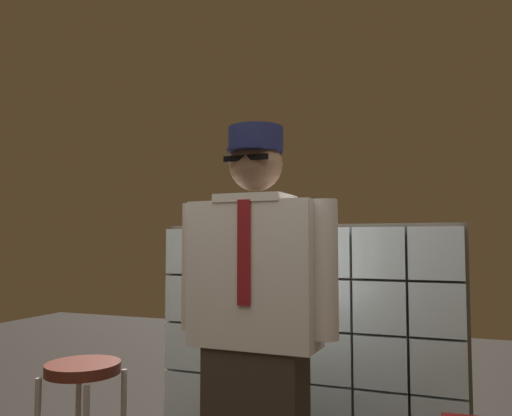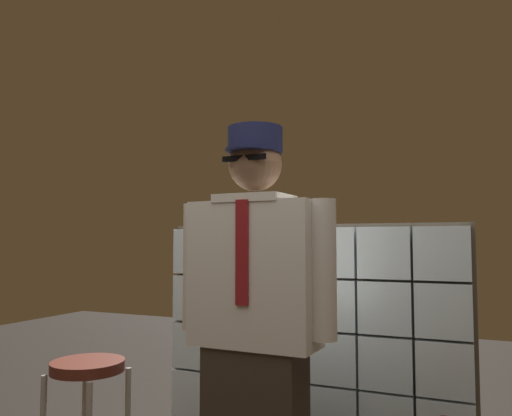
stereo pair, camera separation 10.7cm
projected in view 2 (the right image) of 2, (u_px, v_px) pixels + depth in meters
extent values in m
cube|color=silver|center=(195.00, 393.00, 2.96)|extent=(0.27, 0.08, 0.27)
cube|color=silver|center=(237.00, 399.00, 2.85)|extent=(0.27, 0.08, 0.27)
cube|color=silver|center=(283.00, 405.00, 2.73)|extent=(0.27, 0.08, 0.27)
cube|color=silver|center=(333.00, 412.00, 2.62)|extent=(0.27, 0.08, 0.27)
cube|color=silver|center=(195.00, 345.00, 2.98)|extent=(0.27, 0.08, 0.27)
cube|color=silver|center=(237.00, 349.00, 2.87)|extent=(0.27, 0.08, 0.27)
cube|color=silver|center=(283.00, 354.00, 2.75)|extent=(0.27, 0.08, 0.27)
cube|color=silver|center=(332.00, 358.00, 2.64)|extent=(0.27, 0.08, 0.27)
cube|color=silver|center=(386.00, 363.00, 2.53)|extent=(0.27, 0.08, 0.27)
cube|color=silver|center=(445.00, 369.00, 2.42)|extent=(0.27, 0.08, 0.27)
cube|color=silver|center=(195.00, 298.00, 3.00)|extent=(0.27, 0.08, 0.27)
cube|color=silver|center=(237.00, 300.00, 2.88)|extent=(0.27, 0.08, 0.27)
cube|color=silver|center=(283.00, 302.00, 2.77)|extent=(0.27, 0.08, 0.27)
cube|color=silver|center=(332.00, 305.00, 2.66)|extent=(0.27, 0.08, 0.27)
cube|color=silver|center=(385.00, 308.00, 2.55)|extent=(0.27, 0.08, 0.27)
cube|color=silver|center=(443.00, 311.00, 2.44)|extent=(0.27, 0.08, 0.27)
cube|color=silver|center=(196.00, 251.00, 3.01)|extent=(0.27, 0.08, 0.27)
cube|color=silver|center=(237.00, 251.00, 2.90)|extent=(0.27, 0.08, 0.27)
cube|color=silver|center=(282.00, 252.00, 2.79)|extent=(0.27, 0.08, 0.27)
cube|color=silver|center=(331.00, 252.00, 2.68)|extent=(0.27, 0.08, 0.27)
cube|color=silver|center=(384.00, 253.00, 2.57)|extent=(0.27, 0.08, 0.27)
cube|color=silver|center=(442.00, 253.00, 2.45)|extent=(0.27, 0.08, 0.27)
cube|color=#5B5447|center=(310.00, 354.00, 2.74)|extent=(1.70, 0.02, 1.42)
cube|color=silver|center=(255.00, 273.00, 2.13)|extent=(0.55, 0.25, 0.61)
cube|color=maroon|center=(242.00, 252.00, 2.03)|extent=(0.06, 0.01, 0.43)
cube|color=silver|center=(255.00, 199.00, 2.16)|extent=(0.30, 0.25, 0.04)
sphere|color=#846047|center=(255.00, 164.00, 2.17)|extent=(0.23, 0.23, 0.23)
ellipsoid|color=black|center=(250.00, 172.00, 2.12)|extent=(0.15, 0.09, 0.11)
cube|color=black|center=(244.00, 158.00, 2.07)|extent=(0.20, 0.02, 0.02)
cylinder|color=#191E47|center=(246.00, 150.00, 2.09)|extent=(0.18, 0.18, 0.01)
cylinder|color=#191E47|center=(255.00, 140.00, 2.17)|extent=(0.24, 0.24, 0.11)
cylinder|color=silver|center=(323.00, 269.00, 2.01)|extent=(0.11, 0.11, 0.56)
cylinder|color=silver|center=(195.00, 266.00, 2.27)|extent=(0.11, 0.11, 0.56)
cylinder|color=#592319|center=(88.00, 366.00, 2.36)|extent=(0.34, 0.34, 0.05)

